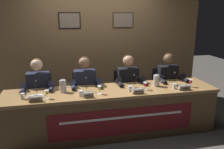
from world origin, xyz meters
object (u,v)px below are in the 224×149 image
at_px(panelist_center_left, 85,87).
at_px(microphone_center_left, 87,88).
at_px(conference_table, 114,106).
at_px(document_stack_far_left, 36,97).
at_px(microphone_far_left, 36,91).
at_px(panelist_far_right, 169,81).
at_px(water_cup_far_right, 175,86).
at_px(panelist_center_right, 129,84).
at_px(chair_center_left, 85,98).
at_px(water_pitcher_left_side, 63,86).
at_px(chair_center_right, 125,95).
at_px(water_cup_center_left, 81,94).
at_px(water_cup_far_left, 23,96).
at_px(nameplate_far_right, 185,87).
at_px(microphone_far_right, 177,81).
at_px(nameplate_center_left, 88,95).
at_px(panelist_far_left, 38,90).
at_px(juice_glass_center_left, 100,88).
at_px(water_pitcher_right_side, 156,81).
at_px(juice_glass_far_left, 47,93).
at_px(water_cup_center_right, 130,89).
at_px(chair_far_right, 163,92).
at_px(juice_glass_center_right, 145,84).
at_px(chair_far_left, 41,101).
at_px(juice_glass_far_right, 191,82).
at_px(microphone_center_right, 136,84).
at_px(nameplate_center_right, 138,91).
at_px(nameplate_far_left, 35,99).

xyz_separation_m(panelist_center_left, microphone_center_left, (-0.01, -0.38, 0.11)).
height_order(conference_table, document_stack_far_left, document_stack_far_left).
height_order(microphone_far_left, panelist_far_right, panelist_far_right).
bearing_deg(water_cup_far_right, panelist_center_right, 139.31).
height_order(chair_center_left, water_pitcher_left_side, water_pitcher_left_side).
bearing_deg(microphone_center_left, chair_center_right, 36.43).
height_order(water_cup_center_left, water_cup_far_right, same).
xyz_separation_m(water_cup_far_left, nameplate_far_right, (2.44, -0.14, 0.00)).
xyz_separation_m(water_cup_far_right, microphone_far_right, (0.11, 0.15, 0.04)).
relative_size(panelist_far_right, water_cup_far_right, 14.27).
distance_m(water_cup_far_left, nameplate_center_left, 0.92).
distance_m(water_cup_center_left, nameplate_far_right, 1.63).
relative_size(panelist_far_left, water_cup_far_left, 14.27).
bearing_deg(nameplate_far_right, juice_glass_center_left, 175.32).
bearing_deg(panelist_center_left, panelist_far_left, 180.00).
bearing_deg(conference_table, document_stack_far_left, 178.34).
distance_m(microphone_far_left, water_pitcher_right_side, 1.91).
relative_size(juice_glass_far_left, nameplate_far_right, 0.63).
xyz_separation_m(water_cup_far_left, water_cup_center_right, (1.58, -0.01, 0.00)).
xyz_separation_m(juice_glass_far_left, microphone_center_left, (0.59, 0.15, -0.01)).
xyz_separation_m(water_cup_center_right, panelist_far_right, (0.89, 0.49, -0.07)).
bearing_deg(water_pitcher_right_side, panelist_far_left, 170.20).
bearing_deg(juice_glass_center_left, chair_center_left, 102.75).
xyz_separation_m(chair_center_right, water_cup_center_right, (-0.13, -0.68, 0.35)).
xyz_separation_m(panelist_center_right, chair_far_right, (0.77, 0.20, -0.28)).
relative_size(water_cup_far_left, nameplate_center_left, 0.55).
bearing_deg(nameplate_far_right, juice_glass_center_right, 166.21).
relative_size(chair_center_left, juice_glass_center_right, 7.14).
bearing_deg(panelist_far_right, water_pitcher_left_side, -171.29).
distance_m(chair_far_left, panelist_center_right, 1.57).
height_order(panelist_far_right, juice_glass_far_right, panelist_far_right).
bearing_deg(microphone_far_right, microphone_center_right, 179.83).
bearing_deg(juice_glass_far_left, panelist_far_right, 13.83).
bearing_deg(chair_far_right, chair_center_left, 180.00).
height_order(panelist_far_left, chair_center_left, panelist_far_left).
bearing_deg(document_stack_far_left, conference_table, -1.66).
bearing_deg(conference_table, water_cup_far_right, -3.65).
xyz_separation_m(water_cup_center_left, chair_center_right, (0.89, 0.74, -0.35)).
relative_size(water_cup_center_left, microphone_center_right, 0.39).
bearing_deg(juice_glass_far_left, conference_table, 3.85).
xyz_separation_m(panelist_far_left, microphone_center_left, (0.75, -0.38, 0.11)).
relative_size(nameplate_center_left, microphone_far_right, 0.72).
bearing_deg(nameplate_center_right, panelist_far_left, 157.73).
bearing_deg(nameplate_center_right, water_pitcher_left_side, 163.76).
relative_size(juice_glass_far_left, juice_glass_center_right, 1.00).
distance_m(microphone_far_left, nameplate_center_right, 1.51).
height_order(microphone_center_left, nameplate_center_right, microphone_center_left).
xyz_separation_m(microphone_far_left, nameplate_center_left, (0.74, -0.23, -0.03)).
xyz_separation_m(nameplate_far_left, chair_far_right, (2.29, 0.81, -0.35)).
distance_m(water_cup_far_left, water_cup_center_left, 0.82).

